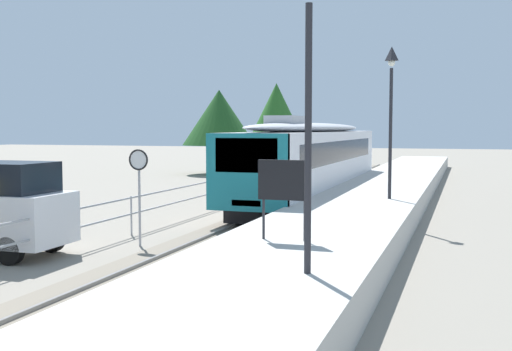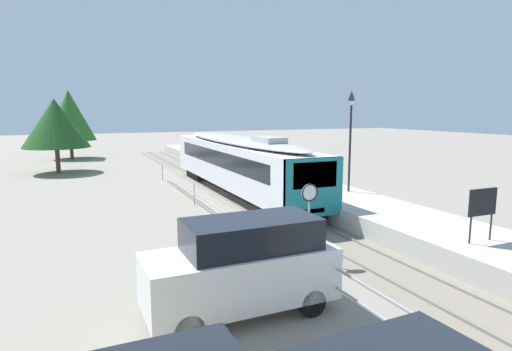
% 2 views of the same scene
% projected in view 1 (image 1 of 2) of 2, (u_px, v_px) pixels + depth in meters
% --- Properties ---
extents(ground_plane, '(160.00, 160.00, 0.00)m').
position_uv_depth(ground_plane, '(245.00, 201.00, 29.39)').
color(ground_plane, gray).
extents(track_rails, '(3.20, 60.00, 0.14)m').
position_uv_depth(track_rails, '(308.00, 203.00, 28.43)').
color(track_rails, slate).
rests_on(track_rails, ground).
extents(commuter_train, '(2.82, 18.54, 3.74)m').
position_uv_depth(commuter_train, '(312.00, 155.00, 29.01)').
color(commuter_train, silver).
rests_on(commuter_train, track_rails).
extents(station_platform, '(3.90, 60.00, 0.90)m').
position_uv_depth(station_platform, '(381.00, 196.00, 27.37)').
color(station_platform, '#B7B5AD').
rests_on(station_platform, ground).
extents(platform_lamp_near_end, '(0.34, 0.34, 5.35)m').
position_uv_depth(platform_lamp_near_end, '(309.00, 56.00, 10.60)').
color(platform_lamp_near_end, '#232328').
rests_on(platform_lamp_near_end, station_platform).
extents(platform_lamp_mid_platform, '(0.34, 0.34, 5.35)m').
position_uv_depth(platform_lamp_mid_platform, '(391.00, 93.00, 22.05)').
color(platform_lamp_mid_platform, '#232328').
rests_on(platform_lamp_mid_platform, station_platform).
extents(platform_notice_board, '(1.20, 0.08, 1.80)m').
position_uv_depth(platform_notice_board, '(284.00, 183.00, 14.01)').
color(platform_notice_board, '#232328').
rests_on(platform_notice_board, station_platform).
extents(speed_limit_sign, '(0.61, 0.10, 2.81)m').
position_uv_depth(speed_limit_sign, '(139.00, 173.00, 18.04)').
color(speed_limit_sign, '#9EA0A5').
rests_on(speed_limit_sign, ground).
extents(carpark_fence, '(0.06, 36.06, 1.25)m').
position_uv_depth(carpark_fence, '(131.00, 207.00, 19.96)').
color(carpark_fence, '#9EA0A5').
rests_on(carpark_fence, ground).
extents(tree_behind_carpark, '(5.43, 5.43, 6.22)m').
position_uv_depth(tree_behind_carpark, '(219.00, 118.00, 46.31)').
color(tree_behind_carpark, brown).
rests_on(tree_behind_carpark, ground).
extents(tree_behind_station_far, '(5.30, 5.30, 7.42)m').
position_uv_depth(tree_behind_station_far, '(276.00, 113.00, 56.39)').
color(tree_behind_station_far, brown).
rests_on(tree_behind_station_far, ground).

